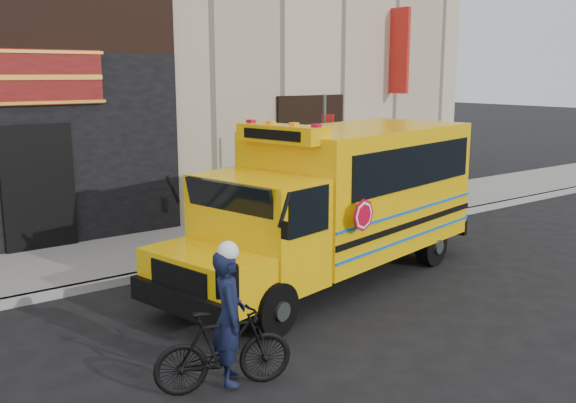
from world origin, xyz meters
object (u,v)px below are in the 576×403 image
(school_bus, at_px, (340,197))
(bicycle, at_px, (224,350))
(cyclist, at_px, (229,321))
(sign_pole, at_px, (325,163))

(school_bus, xyz_separation_m, bicycle, (-3.99, -2.47, -1.00))
(bicycle, xyz_separation_m, cyclist, (0.12, 0.05, 0.32))
(cyclist, bearing_deg, sign_pole, -22.73)
(sign_pole, distance_m, bicycle, 6.99)
(school_bus, bearing_deg, bicycle, -148.20)
(school_bus, relative_size, sign_pole, 2.19)
(sign_pole, height_order, bicycle, sign_pole)
(sign_pole, bearing_deg, bicycle, -139.91)
(school_bus, xyz_separation_m, cyclist, (-3.87, -2.42, -0.68))
(school_bus, height_order, bicycle, school_bus)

